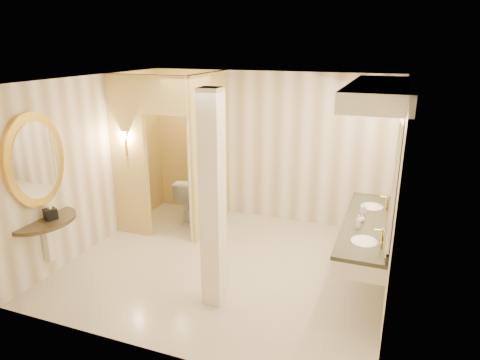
% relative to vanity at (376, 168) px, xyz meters
% --- Properties ---
extents(floor, '(4.50, 4.50, 0.00)m').
position_rel_vanity_xyz_m(floor, '(-1.98, -0.30, -1.63)').
color(floor, beige).
rests_on(floor, ground).
extents(ceiling, '(4.50, 4.50, 0.00)m').
position_rel_vanity_xyz_m(ceiling, '(-1.98, -0.30, 1.07)').
color(ceiling, white).
rests_on(ceiling, wall_back).
extents(wall_back, '(4.50, 0.02, 2.70)m').
position_rel_vanity_xyz_m(wall_back, '(-1.98, 1.70, -0.28)').
color(wall_back, white).
rests_on(wall_back, floor).
extents(wall_front, '(4.50, 0.02, 2.70)m').
position_rel_vanity_xyz_m(wall_front, '(-1.98, -2.30, -0.28)').
color(wall_front, white).
rests_on(wall_front, floor).
extents(wall_left, '(0.02, 4.00, 2.70)m').
position_rel_vanity_xyz_m(wall_left, '(-4.23, -0.30, -0.28)').
color(wall_left, white).
rests_on(wall_left, floor).
extents(wall_right, '(0.02, 4.00, 2.70)m').
position_rel_vanity_xyz_m(wall_right, '(0.27, -0.30, -0.28)').
color(wall_right, white).
rests_on(wall_right, floor).
extents(toilet_closet, '(1.50, 1.55, 2.70)m').
position_rel_vanity_xyz_m(toilet_closet, '(-3.09, 0.67, -0.24)').
color(toilet_closet, '#EBD47B').
rests_on(toilet_closet, floor).
extents(wall_sconce, '(0.14, 0.14, 0.42)m').
position_rel_vanity_xyz_m(wall_sconce, '(-3.90, 0.13, 0.10)').
color(wall_sconce, gold).
rests_on(wall_sconce, toilet_closet).
extents(vanity, '(0.75, 2.47, 2.09)m').
position_rel_vanity_xyz_m(vanity, '(0.00, 0.00, 0.00)').
color(vanity, white).
rests_on(vanity, floor).
extents(console_shelf, '(0.98, 0.98, 1.94)m').
position_rel_vanity_xyz_m(console_shelf, '(-4.19, -1.46, -0.29)').
color(console_shelf, black).
rests_on(console_shelf, floor).
extents(pillar, '(0.25, 0.25, 2.70)m').
position_rel_vanity_xyz_m(pillar, '(-1.77, -1.20, -0.28)').
color(pillar, white).
rests_on(pillar, floor).
extents(tissue_box, '(0.20, 0.20, 0.15)m').
position_rel_vanity_xyz_m(tissue_box, '(-4.08, -1.43, -0.68)').
color(tissue_box, black).
rests_on(tissue_box, console_shelf).
extents(toilet, '(0.54, 0.84, 0.81)m').
position_rel_vanity_xyz_m(toilet, '(-3.24, 1.12, -1.22)').
color(toilet, white).
rests_on(toilet, floor).
extents(soap_bottle_a, '(0.09, 0.09, 0.15)m').
position_rel_vanity_xyz_m(soap_bottle_a, '(-0.13, 0.30, -0.68)').
color(soap_bottle_a, beige).
rests_on(soap_bottle_a, vanity).
extents(soap_bottle_b, '(0.10, 0.10, 0.11)m').
position_rel_vanity_xyz_m(soap_bottle_b, '(-0.11, -0.05, -0.70)').
color(soap_bottle_b, silver).
rests_on(soap_bottle_b, vanity).
extents(soap_bottle_c, '(0.08, 0.08, 0.18)m').
position_rel_vanity_xyz_m(soap_bottle_c, '(-0.14, -0.27, -0.66)').
color(soap_bottle_c, '#C6B28C').
rests_on(soap_bottle_c, vanity).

